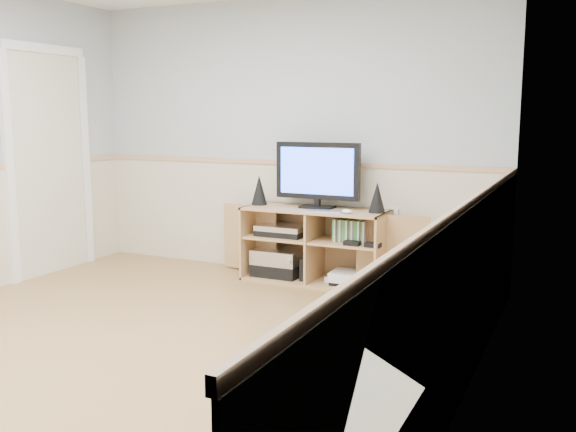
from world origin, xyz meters
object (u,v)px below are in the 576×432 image
object	(u,v)px
keyboard	(324,211)
game_consoles	(349,278)
media_cabinet	(317,244)
monitor	(317,173)

from	to	relation	value
keyboard	game_consoles	distance (m)	0.63
media_cabinet	game_consoles	world-z (taller)	media_cabinet
media_cabinet	monitor	xyz separation A→B (m)	(-0.00, -0.01, 0.63)
media_cabinet	game_consoles	distance (m)	0.42
game_consoles	media_cabinet	bearing A→B (deg)	168.08
media_cabinet	monitor	distance (m)	0.63
monitor	game_consoles	bearing A→B (deg)	-10.62
keyboard	game_consoles	world-z (taller)	keyboard
monitor	game_consoles	distance (m)	0.95
media_cabinet	keyboard	distance (m)	0.40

